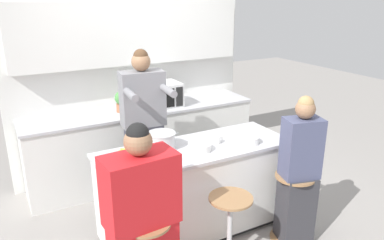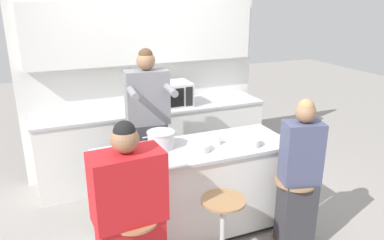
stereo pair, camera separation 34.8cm
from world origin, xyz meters
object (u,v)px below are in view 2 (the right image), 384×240
Objects in this scene: person_seated_near at (298,183)px; fruit_bowl at (198,147)px; cooking_pot at (161,140)px; kitchen_island at (195,190)px; coffee_cup_near at (150,160)px; coffee_cup_far at (217,141)px; person_wrapped_blanket at (130,219)px; banana_bunch at (122,149)px; bar_stool_center at (222,232)px; microwave at (170,94)px; potted_plant at (132,99)px; person_cooking at (149,133)px; bar_stool_rightmost at (292,211)px.

fruit_bowl is (-0.77, 0.50, 0.28)m from person_seated_near.
cooking_pot is at bearing 144.65° from fruit_bowl.
coffee_cup_near reaches higher than kitchen_island.
person_seated_near reaches higher than coffee_cup_far.
person_wrapped_blanket reaches higher than banana_bunch.
microwave is at bearing 83.32° from bar_stool_center.
cooking_pot is 1.66× the size of fruit_bowl.
coffee_cup_far is at bearing -3.29° from kitchen_island.
potted_plant is at bearing 109.75° from coffee_cup_far.
cooking_pot is 1.23m from potted_plant.
coffee_cup_near is (-0.49, -0.12, 0.01)m from fruit_bowl.
person_wrapped_blanket is (-0.77, -0.58, 0.22)m from kitchen_island.
person_cooking is (-0.26, 1.23, 0.50)m from bar_stool_center.
person_seated_near is 5.76× the size of potted_plant.
cooking_pot is at bearing -6.42° from banana_bunch.
microwave is at bearing 58.17° from person_wrapped_blanket.
person_cooking is 5.08× the size of cooking_pot.
kitchen_island is 2.71× the size of bar_stool_center.
potted_plant is at bearing 94.59° from person_cooking.
person_cooking is 7.03× the size of potted_plant.
microwave is (0.49, 0.67, 0.21)m from person_cooking.
coffee_cup_far reaches higher than bar_stool_center.
person_cooking reaches higher than potted_plant.
potted_plant is (-1.00, 1.90, 0.69)m from bar_stool_rightmost.
microwave is at bearing 52.78° from banana_bunch.
coffee_cup_near is at bearing 49.31° from person_wrapped_blanket.
bar_stool_rightmost is 1.64m from person_cooking.
banana_bunch is at bearing 113.41° from coffee_cup_near.
person_seated_near is at bearing -16.86° from coffee_cup_near.
bar_stool_center is 0.82m from person_seated_near.
bar_stool_rightmost is at bearing 145.41° from person_seated_near.
bar_stool_center is at bearing -72.98° from person_cooking.
person_cooking is 0.82m from coffee_cup_far.
person_seated_near is at bearing -27.77° from banana_bunch.
microwave reaches higher than cooking_pot.
person_wrapped_blanket is 13.95× the size of coffee_cup_far.
cooking_pot is 1.38× the size of potted_plant.
banana_bunch is (-0.65, 0.16, 0.48)m from kitchen_island.
kitchen_island is 0.72m from coffee_cup_near.
banana_bunch is at bearing 168.81° from coffee_cup_far.
coffee_cup_near is (-0.49, -0.20, 0.49)m from kitchen_island.
bar_stool_rightmost is at bearing -32.54° from fruit_bowl.
fruit_bowl is (0.77, 0.50, 0.26)m from person_wrapped_blanket.
person_seated_near is 12.24× the size of coffee_cup_near.
bar_stool_rightmost is at bearing -62.22° from potted_plant.
person_seated_near is at bearing -4.03° from person_wrapped_blanket.
bar_stool_center is 2.73× the size of potted_plant.
person_cooking is at bearing 130.16° from bar_stool_rightmost.
person_wrapped_blanket is 0.54m from coffee_cup_near.
banana_bunch is at bearing 167.70° from person_seated_near.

